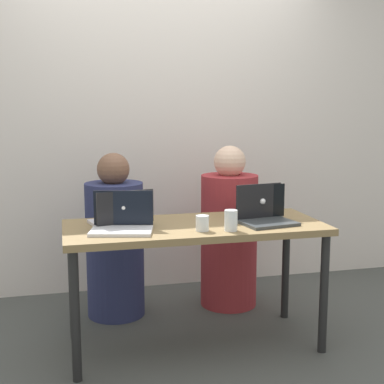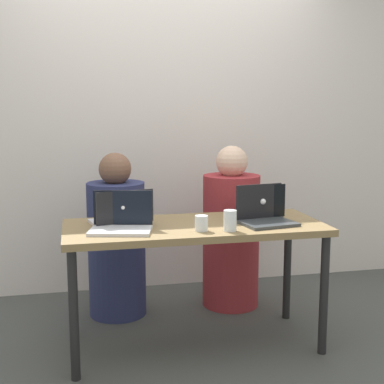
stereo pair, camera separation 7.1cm
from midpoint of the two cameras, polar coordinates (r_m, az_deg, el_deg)
ground_plane at (r=3.36m, az=-0.36°, el=-15.97°), size 12.00×12.00×0.00m
back_wall at (r=4.21m, az=-4.15°, el=5.93°), size 4.50×0.10×2.39m
desk at (r=3.14m, az=-0.37°, el=-4.83°), size 1.51×0.64×0.75m
person_on_left at (r=3.70m, az=-8.76°, el=-5.52°), size 0.45×0.45×1.12m
person_on_right at (r=3.85m, az=3.44°, el=-4.62°), size 0.47×0.47×1.16m
laptop_front_left at (r=2.97m, az=-8.15°, el=-3.27°), size 0.38×0.29×0.21m
laptop_back_right at (r=3.31m, az=6.29°, el=-1.94°), size 0.31×0.26×0.22m
laptop_front_right at (r=3.16m, az=7.13°, el=-2.45°), size 0.34×0.28×0.22m
laptop_back_left at (r=3.14m, az=-8.15°, el=-2.62°), size 0.38×0.28×0.21m
water_glass_center at (r=2.95m, az=0.34°, el=-3.46°), size 0.07×0.07×0.09m
water_glass_right at (r=2.95m, az=3.49°, el=-3.20°), size 0.07×0.07×0.12m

